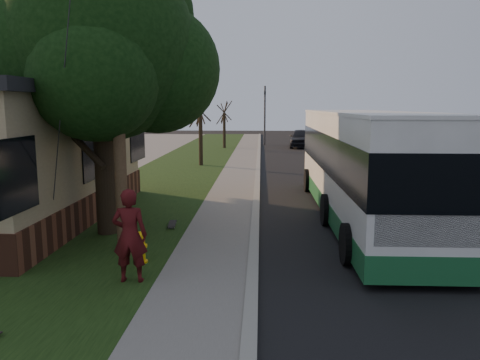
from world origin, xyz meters
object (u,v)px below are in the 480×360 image
object	(u,v)px
leafy_tree	(102,50)
bare_tree_near	(201,131)
utility_pole	(116,64)
traffic_signal	(265,111)
skateboarder	(130,235)
dumpster	(82,176)
distant_car	(301,138)
skateboard_main	(172,224)
fire_hydrant	(140,247)
transit_bus	(365,162)
bare_tree_far	(224,125)

from	to	relation	value
leafy_tree	bare_tree_near	world-z (taller)	leafy_tree
utility_pole	traffic_signal	world-z (taller)	utility_pole
utility_pole	skateboarder	distance (m)	4.26
utility_pole	leafy_tree	size ratio (longest dim) A/B	1.16
leafy_tree	dumpster	xyz separation A→B (m)	(-3.13, 6.03, -4.42)
traffic_signal	distant_car	xyz separation A→B (m)	(3.25, -2.38, -2.34)
bare_tree_near	skateboard_main	bearing A→B (deg)	-86.10
fire_hydrant	leafy_tree	distance (m)	5.65
skateboarder	distant_car	distance (m)	33.37
fire_hydrant	skateboarder	distance (m)	1.32
traffic_signal	skateboard_main	bearing A→B (deg)	-95.59
transit_bus	skateboard_main	size ratio (longest dim) A/B	14.75
leafy_tree	traffic_signal	xyz separation A→B (m)	(4.67, 31.35, -2.00)
bare_tree_far	dumpster	world-z (taller)	bare_tree_far
transit_bus	distant_car	xyz separation A→B (m)	(0.21, 26.68, -1.03)
skateboarder	distant_car	world-z (taller)	skateboarder
leafy_tree	distant_car	xyz separation A→B (m)	(7.92, 28.97, -4.34)
fire_hydrant	dumpster	world-z (taller)	dumpster
traffic_signal	distant_car	distance (m)	4.65
fire_hydrant	bare_tree_far	bearing A→B (deg)	90.76
utility_pole	skateboarder	xyz separation A→B (m)	(0.81, -2.16, -3.59)
bare_tree_far	distant_car	size ratio (longest dim) A/B	0.83
leafy_tree	skateboarder	size ratio (longest dim) A/B	4.01
fire_hydrant	leafy_tree	bearing A→B (deg)	120.67
bare_tree_near	traffic_signal	size ratio (longest dim) A/B	0.78
leafy_tree	transit_bus	xyz separation A→B (m)	(7.71, 2.29, -3.31)
utility_pole	traffic_signal	xyz separation A→B (m)	(3.81, 33.01, -1.47)
skateboard_main	utility_pole	bearing A→B (deg)	-108.97
utility_pole	traffic_signal	distance (m)	33.26
fire_hydrant	skateboard_main	distance (m)	3.35
traffic_signal	skateboarder	world-z (taller)	traffic_signal
leafy_tree	distant_car	world-z (taller)	leafy_tree
traffic_signal	skateboard_main	distance (m)	30.96
bare_tree_far	dumpster	bearing A→B (deg)	-101.40
utility_pole	dumpster	bearing A→B (deg)	117.45
dumpster	bare_tree_far	bearing A→B (deg)	78.60
leafy_tree	bare_tree_near	xyz separation A→B (m)	(0.67, 15.35, -3.02)
transit_bus	skateboarder	world-z (taller)	transit_bus
bare_tree_far	dumpster	size ratio (longest dim) A/B	2.24
leafy_tree	transit_bus	bearing A→B (deg)	16.55
dumpster	skateboard_main	bearing A→B (deg)	-48.08
utility_pole	fire_hydrant	bearing A→B (deg)	-54.62
fire_hydrant	distant_car	world-z (taller)	distant_car
bare_tree_far	skateboarder	world-z (taller)	bare_tree_far
distant_car	fire_hydrant	bearing A→B (deg)	-96.01
distant_car	transit_bus	bearing A→B (deg)	-85.12
fire_hydrant	utility_pole	world-z (taller)	utility_pole
traffic_signal	dumpster	size ratio (longest dim) A/B	3.05
bare_tree_near	transit_bus	bearing A→B (deg)	-61.69
skateboard_main	bare_tree_far	bearing A→B (deg)	91.07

